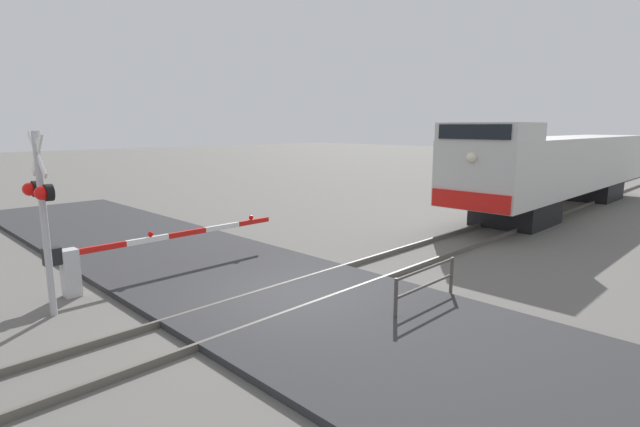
{
  "coord_description": "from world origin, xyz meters",
  "views": [
    {
      "loc": [
        7.86,
        -6.82,
        3.95
      ],
      "look_at": [
        -0.87,
        1.95,
        1.69
      ],
      "focal_mm": 26.68,
      "sensor_mm": 36.0,
      "label": 1
    }
  ],
  "objects_px": {
    "locomotive": "(559,166)",
    "crossing_signal": "(41,204)",
    "crossing_gate": "(110,256)",
    "guard_railing": "(426,282)"
  },
  "relations": [
    {
      "from": "locomotive",
      "to": "crossing_signal",
      "type": "xyz_separation_m",
      "value": [
        -2.91,
        -21.2,
        0.3
      ]
    },
    {
      "from": "locomotive",
      "to": "guard_railing",
      "type": "distance_m",
      "value": 15.56
    },
    {
      "from": "locomotive",
      "to": "crossing_gate",
      "type": "bearing_deg",
      "value": -101.2
    },
    {
      "from": "locomotive",
      "to": "crossing_signal",
      "type": "bearing_deg",
      "value": -97.81
    },
    {
      "from": "crossing_gate",
      "to": "crossing_signal",
      "type": "bearing_deg",
      "value": -59.38
    },
    {
      "from": "locomotive",
      "to": "crossing_gate",
      "type": "xyz_separation_m",
      "value": [
        -3.87,
        -19.57,
        -1.32
      ]
    },
    {
      "from": "crossing_signal",
      "to": "guard_railing",
      "type": "xyz_separation_m",
      "value": [
        5.4,
        5.92,
        -1.79
      ]
    },
    {
      "from": "crossing_signal",
      "to": "crossing_gate",
      "type": "distance_m",
      "value": 2.49
    },
    {
      "from": "locomotive",
      "to": "crossing_signal",
      "type": "distance_m",
      "value": 21.4
    },
    {
      "from": "locomotive",
      "to": "guard_railing",
      "type": "bearing_deg",
      "value": -80.76
    }
  ]
}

